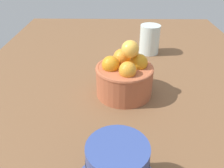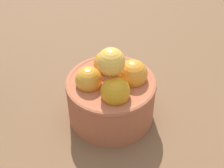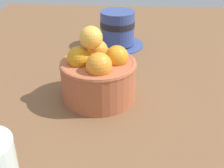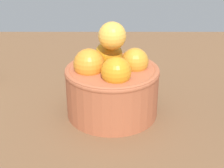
% 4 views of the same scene
% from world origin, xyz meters
% --- Properties ---
extents(ground_plane, '(1.32, 0.85, 0.04)m').
position_xyz_m(ground_plane, '(0.00, 0.00, -0.02)').
color(ground_plane, brown).
extents(terracotta_bowl, '(0.14, 0.14, 0.14)m').
position_xyz_m(terracotta_bowl, '(0.00, -0.00, 0.05)').
color(terracotta_bowl, '#AD5938').
rests_on(terracotta_bowl, ground_plane).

